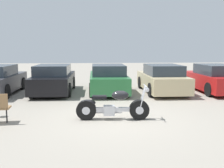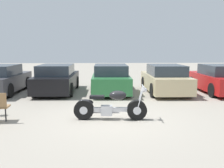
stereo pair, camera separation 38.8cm
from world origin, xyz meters
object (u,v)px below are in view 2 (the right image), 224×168
object	(u,v)px
motorcycle	(110,106)
parked_car_dark_grey	(1,80)
parked_car_champagne	(165,80)
parked_car_black	(57,79)
parked_car_green	(111,79)
parked_car_red	(219,79)

from	to	relation	value
motorcycle	parked_car_dark_grey	xyz separation A→B (m)	(-5.16, 4.73, 0.24)
parked_car_champagne	parked_car_black	bearing A→B (deg)	177.17
motorcycle	parked_car_black	bearing A→B (deg)	117.09
parked_car_champagne	parked_car_green	bearing A→B (deg)	176.42
motorcycle	parked_car_green	world-z (taller)	parked_car_green
parked_car_champagne	parked_car_red	world-z (taller)	same
parked_car_champagne	parked_car_red	bearing A→B (deg)	-1.30
parked_car_green	parked_car_champagne	xyz separation A→B (m)	(2.66, -0.17, 0.00)
parked_car_dark_grey	parked_car_red	size ratio (longest dim) A/B	1.00
motorcycle	parked_car_black	size ratio (longest dim) A/B	0.55
parked_car_dark_grey	parked_car_black	bearing A→B (deg)	3.33
parked_car_black	parked_car_green	size ratio (longest dim) A/B	1.00
parked_car_champagne	parked_car_dark_grey	bearing A→B (deg)	179.22
parked_car_red	parked_car_black	bearing A→B (deg)	177.68
parked_car_green	motorcycle	bearing A→B (deg)	-91.92
parked_car_green	parked_car_champagne	size ratio (longest dim) A/B	1.00
motorcycle	parked_car_green	size ratio (longest dim) A/B	0.55
motorcycle	parked_car_champagne	distance (m)	5.42
motorcycle	parked_car_champagne	xyz separation A→B (m)	(2.82, 4.63, 0.24)
parked_car_dark_grey	parked_car_black	world-z (taller)	same
parked_car_green	parked_car_red	world-z (taller)	same
parked_car_green	parked_car_black	bearing A→B (deg)	177.93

